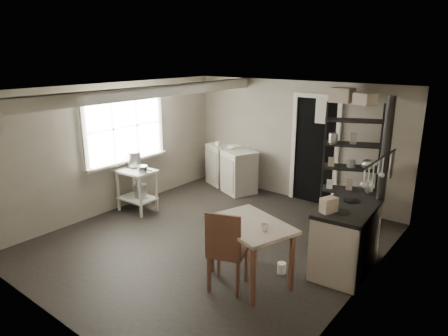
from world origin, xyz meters
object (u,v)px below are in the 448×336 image
Objects in this scene: work_table at (250,253)px; stove at (346,238)px; base_cabinets at (231,167)px; flour_sack at (342,210)px; prep_table at (137,190)px; stockpot at (134,159)px; shelf_rack at (351,166)px; chair at (228,251)px.

stove is at bearing 50.87° from work_table.
base_cabinets is 2.65m from flour_sack.
base_cabinets is at bearing 75.27° from prep_table.
stove is 1.53m from flour_sack.
work_table is (-0.83, -1.02, -0.06)m from stove.
stockpot is 3.82m from shelf_rack.
flour_sack is (-0.60, 1.39, -0.20)m from stove.
stockpot reaches higher than stove.
shelf_rack is (3.15, 2.01, 0.55)m from prep_table.
prep_table is 0.39× the size of shelf_rack.
work_table is at bearing 44.50° from chair.
prep_table is 2.16m from base_cabinets.
base_cabinets reaches higher than work_table.
prep_table is at bearing -151.01° from flour_sack.
chair is at bearing -115.58° from work_table.
chair is (2.96, -1.03, -0.45)m from stockpot.
stockpot is 0.25× the size of chair.
stockpot is at bearing 179.20° from stove.
chair reaches higher than prep_table.
shelf_rack is (2.60, -0.07, 0.49)m from base_cabinets.
stockpot is at bearing -87.41° from base_cabinets.
shelf_rack reaches higher than stockpot.
chair is at bearing -31.24° from base_cabinets.
prep_table is at bearing -171.56° from shelf_rack.
stove is (3.77, 0.36, 0.04)m from prep_table.
chair reaches higher than work_table.
prep_table is at bearing -32.23° from stockpot.
stockpot reaches higher than work_table.
stockpot is 3.96m from stove.
shelf_rack is at bearing 32.53° from prep_table.
work_table is (3.09, -0.75, -0.56)m from stockpot.
chair is (-0.34, -2.94, -0.46)m from shelf_rack.
work_table is at bearing -118.64° from shelf_rack.
work_table is at bearing -133.86° from stove.
flour_sack is at bearing -110.70° from shelf_rack.
shelf_rack is at bearing 93.40° from flour_sack.
stove is (0.62, -1.64, -0.51)m from shelf_rack.
chair is 2.10× the size of flour_sack.
base_cabinets is at bearing 131.11° from work_table.
base_cabinets is 3.65m from stove.
stove is at bearing 33.51° from chair.
prep_table is 2.97× the size of stockpot.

